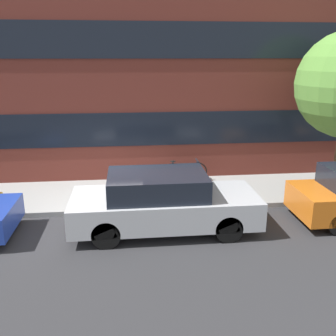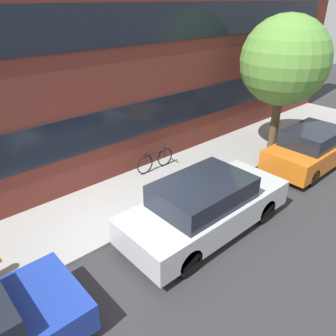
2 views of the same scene
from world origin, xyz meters
name	(u,v)px [view 1 (image 1 of 2)]	position (x,y,z in m)	size (l,w,h in m)	color
ground_plane	(99,215)	(0.00, 0.00, 0.00)	(56.00, 56.00, 0.00)	#2B2B2D
sidewalk_strip	(102,195)	(0.00, 1.31, 0.07)	(28.00, 2.61, 0.14)	gray
rowhouse_facade	(99,54)	(0.00, 3.06, 4.22)	(28.00, 1.02, 8.42)	maroon
parked_car_silver	(163,202)	(1.66, -1.05, 0.74)	(4.54, 1.78, 1.47)	#B2B5BA
bicycle	(185,171)	(2.68, 2.14, 0.51)	(1.51, 0.44, 0.74)	black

